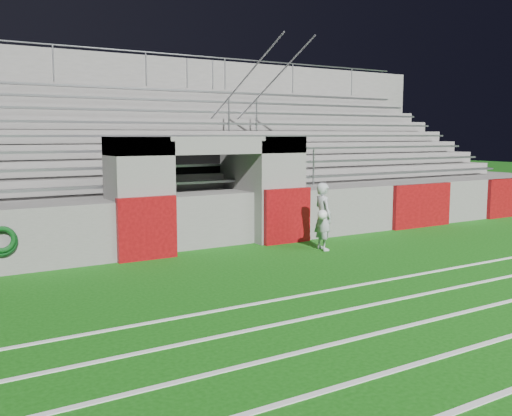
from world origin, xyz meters
TOP-DOWN VIEW (x-y plane):
  - ground at (0.00, 0.00)m, footprint 90.00×90.00m
  - stadium_structure at (0.00, 7.97)m, footprint 26.00×8.48m
  - goalkeeper_with_ball at (2.02, 1.82)m, footprint 0.59×0.71m
  - hose_coil at (-4.65, 2.93)m, footprint 0.58×0.15m

SIDE VIEW (x-z plane):
  - ground at x=0.00m, z-range 0.00..0.00m
  - hose_coil at x=-4.65m, z-range 0.40..0.98m
  - goalkeeper_with_ball at x=2.02m, z-range 0.00..1.56m
  - stadium_structure at x=0.00m, z-range -1.22..4.20m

